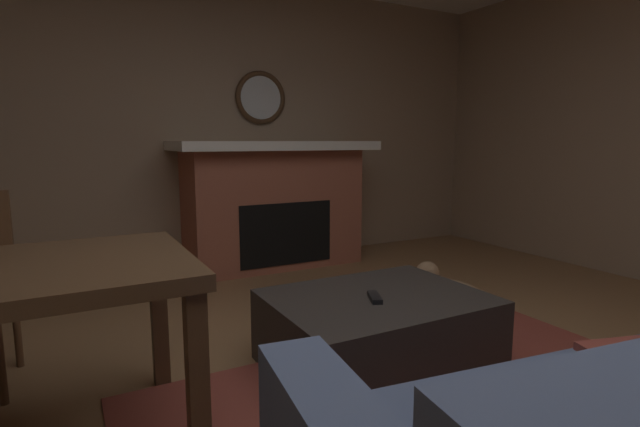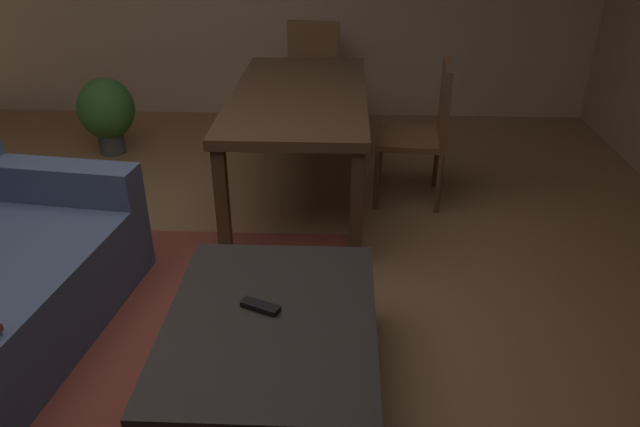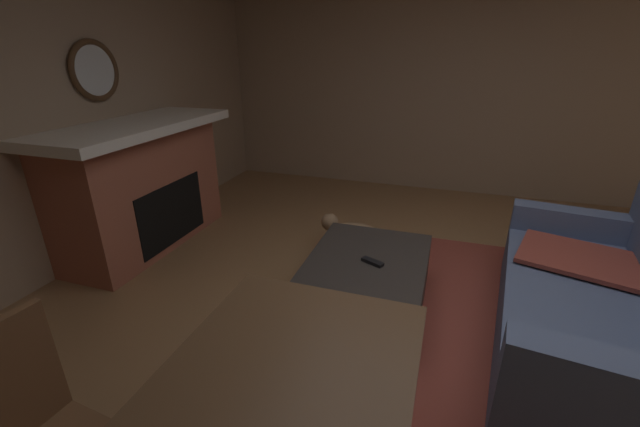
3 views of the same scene
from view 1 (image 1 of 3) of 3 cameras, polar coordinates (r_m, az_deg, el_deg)
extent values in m
cube|color=#9E846B|center=(4.63, -15.92, 10.16)|extent=(7.04, 0.12, 2.65)
cube|color=#9E5642|center=(4.54, -5.57, 0.63)|extent=(1.60, 0.60, 1.09)
cube|color=black|center=(4.34, -4.20, -2.34)|extent=(0.88, 0.10, 0.56)
cube|color=white|center=(4.46, -5.43, 8.03)|extent=(1.84, 0.76, 0.08)
torus|color=#4C331E|center=(4.77, -7.05, 13.47)|extent=(0.50, 0.05, 0.50)
cylinder|color=silver|center=(4.77, -7.05, 13.47)|extent=(0.42, 0.01, 0.42)
cube|color=#2D2826|center=(2.59, 6.71, -13.70)|extent=(1.08, 0.82, 0.39)
cube|color=black|center=(2.46, 6.51, -9.84)|extent=(0.11, 0.17, 0.02)
cube|color=#513823|center=(1.81, -14.30, -19.04)|extent=(0.07, 0.07, 0.68)
cube|color=#513823|center=(2.47, -18.55, -11.53)|extent=(0.07, 0.07, 0.68)
cylinder|color=brown|center=(2.64, -33.68, -14.36)|extent=(0.04, 0.04, 0.41)
cylinder|color=brown|center=(3.01, -32.28, -11.51)|extent=(0.04, 0.04, 0.41)
ellipsoid|color=#8C6B4C|center=(3.33, 15.65, -9.47)|extent=(0.33, 0.51, 0.21)
sphere|color=#8C6B4C|center=(3.40, 12.62, -6.90)|extent=(0.16, 0.16, 0.16)
camera|label=2|loc=(3.97, 28.01, 17.01)|focal=33.26mm
camera|label=3|loc=(1.93, -66.56, 21.42)|focal=22.43mm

